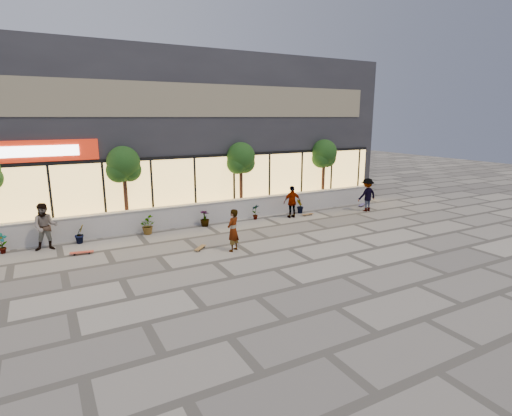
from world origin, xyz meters
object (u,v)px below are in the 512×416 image
tree_mideast (241,160)px  skater_left (45,227)px  tree_midwest (124,166)px  skateboard_right_far (362,205)px  skateboard_center (200,248)px  skater_right_near (292,202)px  skateboard_left (82,252)px  skater_right_far (367,195)px  skater_center (233,230)px  skateboard_right_near (308,214)px  tree_east (324,155)px

tree_mideast → skater_left: 9.78m
tree_midwest → skateboard_right_far: (13.30, -1.50, -2.90)m
skateboard_center → skater_right_near: bearing=-22.5°
skater_right_near → skateboard_left: skater_right_near is taller
tree_midwest → skater_right_far: tree_midwest is taller
skateboard_right_far → tree_mideast: bearing=138.0°
tree_midwest → skater_left: tree_midwest is taller
skateboard_center → skateboard_right_far: size_ratio=0.84×
tree_mideast → skater_left: tree_mideast is taller
skater_center → tree_mideast: bearing=-153.1°
skater_right_far → skateboard_left: bearing=0.4°
tree_mideast → skateboard_right_far: size_ratio=4.86×
tree_mideast → skateboard_right_near: 4.62m
tree_mideast → skateboard_left: (-8.30, -2.83, -2.90)m
tree_midwest → skater_right_far: size_ratio=2.11×
skater_right_far → skateboard_left: (-14.94, -0.28, -0.84)m
skater_right_far → tree_mideast: bearing=-21.6°
skater_right_far → skateboard_left: 14.96m
skater_right_near → skateboard_left: 10.45m
skater_center → skater_right_near: (5.03, 3.40, 0.00)m
skater_left → skateboard_right_far: (16.73, 0.10, -0.88)m
skater_right_far → skateboard_center: bearing=9.5°
tree_midwest → skateboard_right_near: (9.07, -1.87, -2.91)m
skateboard_center → tree_mideast: bearing=2.0°
tree_midwest → tree_east: 11.50m
skater_left → skateboard_center: size_ratio=2.84×
tree_midwest → skateboard_left: 4.66m
tree_east → skateboard_center: size_ratio=5.81×
tree_east → skater_center: 10.16m
skater_right_far → skateboard_center: 10.90m
skateboard_left → skateboard_right_far: size_ratio=1.10×
tree_east → skateboard_right_far: (1.80, -1.50, -2.90)m
skateboard_right_near → tree_mideast: bearing=145.7°
tree_midwest → skater_right_near: tree_midwest is taller
skateboard_right_near → skater_right_near: bearing=175.2°
skater_right_far → skateboard_right_far: bearing=-122.9°
tree_east → skater_left: (-14.93, -1.60, -2.03)m
skater_right_near → skateboard_right_far: skater_right_near is taller
skateboard_right_far → skater_left: bearing=149.9°
tree_mideast → skateboard_center: tree_mideast is taller
skater_left → skater_right_far: size_ratio=1.03×
skateboard_left → tree_east: bearing=21.5°
tree_midwest → tree_east: size_ratio=1.00×
skater_center → skateboard_right_far: skater_center is taller
skater_left → skateboard_center: skater_left is taller
tree_east → skateboard_right_near: 4.23m
tree_midwest → skateboard_right_far: bearing=-6.4°
skater_left → skater_right_far: (16.07, -0.95, -0.03)m
skater_right_far → skater_right_near: bearing=-9.5°
tree_east → skater_right_near: bearing=-151.8°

